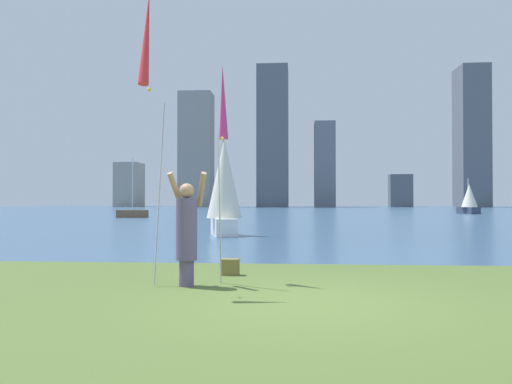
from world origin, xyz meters
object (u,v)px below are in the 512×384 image
Objects in this scene: sailboat_2 at (132,213)px; person at (187,230)px; kite_flag_left at (147,43)px; sailboat_6 at (469,200)px; bag at (230,267)px; kite_flag_right at (223,107)px; sailboat_1 at (224,188)px.

person is at bearing -70.81° from sailboat_2.
kite_flag_left is 50.02m from sailboat_6.
bag is at bearing 52.68° from person.
sailboat_6 is at bearing 67.30° from kite_flag_left.
sailboat_2 is (-11.66, 30.69, 0.20)m from bag.
kite_flag_left is at bearing -132.31° from kite_flag_right.
sailboat_1 is (-1.57, 11.33, -1.12)m from kite_flag_right.
sailboat_6 is (18.79, 45.56, 0.52)m from person.
kite_flag_left is at bearing -87.37° from sailboat_1.
sailboat_6 is at bearing 24.45° from sailboat_2.
bag is 0.06× the size of sailboat_1.
sailboat_1 is at bearing 80.68° from person.
bag is at bearing 60.16° from kite_flag_left.
sailboat_2 is (-10.63, 32.49, -3.39)m from kite_flag_left.
sailboat_2 reaches higher than bag.
bag is at bearing -69.19° from sailboat_2.
sailboat_6 reaches higher than person.
person is 49.29m from sailboat_6.
person is at bearing -84.86° from sailboat_1.
kite_flag_right is 11.49m from sailboat_1.
bag is 47.92m from sailboat_6.
sailboat_1 is at bearing -120.53° from sailboat_6.
sailboat_1 reaches higher than sailboat_6.
sailboat_2 is at bearing -155.55° from sailboat_6.
person is 2.19m from kite_flag_right.
sailboat_6 is (19.86, 33.67, -0.41)m from sailboat_1.
kite_flag_right is 33.58m from sailboat_2.
kite_flag_left reaches higher than bag.
bag is (0.54, 1.28, -0.75)m from person.
kite_flag_right is at bearing -112.12° from sailboat_6.
kite_flag_right reaches higher than bag.
kite_flag_left is at bearing -147.63° from person.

